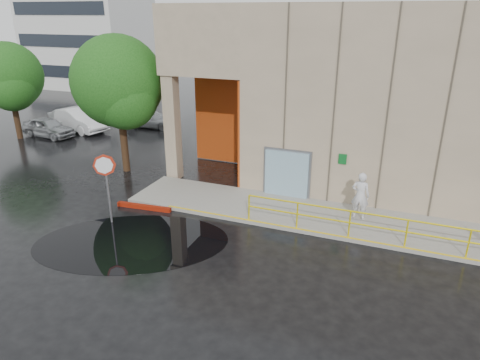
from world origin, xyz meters
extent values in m
plane|color=black|center=(0.00, 0.00, 0.00)|extent=(120.00, 120.00, 0.00)
cube|color=gray|center=(4.00, 4.50, 0.07)|extent=(20.00, 3.00, 0.15)
cube|color=gray|center=(6.00, 11.00, 4.00)|extent=(16.00, 10.00, 8.00)
cube|color=gray|center=(-4.00, 11.00, 6.50)|extent=(4.00, 10.00, 3.00)
cube|color=gray|center=(-5.60, 6.40, 2.50)|extent=(0.60, 0.60, 5.00)
cube|color=#AA410F|center=(-4.00, 9.50, 2.50)|extent=(3.80, 0.15, 4.90)
cube|color=#AA410F|center=(-2.05, 7.75, 2.50)|extent=(0.10, 3.50, 4.90)
cube|color=#93B4C8|center=(0.20, 5.88, 1.15)|extent=(1.90, 0.10, 2.00)
cube|color=slate|center=(0.20, 5.96, 1.15)|extent=(2.10, 0.06, 2.20)
cube|color=#0C551E|center=(2.50, 5.94, 2.10)|extent=(0.32, 0.04, 0.42)
cylinder|color=#D8C40B|center=(4.25, 3.15, 1.15)|extent=(9.50, 0.06, 0.06)
cylinder|color=#D8C40B|center=(4.25, 3.15, 0.70)|extent=(9.50, 0.06, 0.06)
cube|color=silver|center=(-28.00, 28.00, 7.50)|extent=(12.00, 8.00, 15.00)
imported|color=silver|center=(3.43, 4.82, 1.09)|extent=(0.72, 0.50, 1.88)
cylinder|color=slate|center=(-5.50, 1.22, 1.21)|extent=(0.08, 0.08, 2.42)
cylinder|color=#A42411|center=(-5.50, 1.19, 2.37)|extent=(0.73, 0.48, 0.84)
cylinder|color=white|center=(-5.50, 1.17, 2.37)|extent=(0.56, 0.36, 0.66)
cube|color=maroon|center=(-5.00, 2.71, 0.09)|extent=(2.41, 0.40, 0.18)
cube|color=black|center=(-3.87, 0.19, 0.00)|extent=(8.02, 6.71, 0.01)
imported|color=#9B9EA2|center=(-17.00, 9.90, 0.64)|extent=(3.86, 1.86, 1.27)
imported|color=silver|center=(-16.22, 11.85, 0.77)|extent=(4.96, 2.74, 1.55)
imported|color=#999C9F|center=(-12.08, 14.50, 0.59)|extent=(4.10, 1.81, 1.17)
cylinder|color=black|center=(-8.43, 6.36, 1.62)|extent=(0.36, 0.36, 3.24)
sphere|color=#214F1B|center=(-8.43, 6.36, 4.56)|extent=(4.41, 4.41, 4.41)
sphere|color=#214F1B|center=(-7.84, 6.02, 3.90)|extent=(3.08, 3.08, 3.08)
cylinder|color=black|center=(-18.52, 8.95, 1.38)|extent=(0.36, 0.36, 2.76)
sphere|color=#144915|center=(-18.52, 8.95, 3.99)|extent=(4.11, 4.11, 4.11)
sphere|color=#144915|center=(-17.92, 8.50, 3.37)|extent=(2.87, 2.87, 2.87)
camera|label=1|loc=(4.62, -10.86, 7.64)|focal=32.00mm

